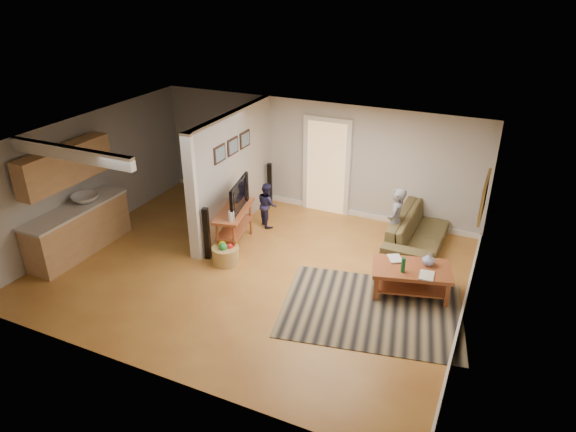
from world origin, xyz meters
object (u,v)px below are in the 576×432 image
object	(u,v)px
tv_console	(235,213)
speaker_left	(207,234)
toddler	(268,225)
toy_basket	(226,254)
coffee_table	(412,273)
child	(392,253)
speaker_right	(270,185)
sofa	(417,247)

from	to	relation	value
tv_console	speaker_left	distance (m)	0.71
toddler	toy_basket	bearing A→B (deg)	133.54
coffee_table	child	distance (m)	1.43
speaker_left	speaker_right	world-z (taller)	speaker_left
coffee_table	toy_basket	bearing A→B (deg)	-172.42
tv_console	toddler	xyz separation A→B (m)	(0.15, 1.12, -0.74)
sofa	speaker_left	xyz separation A→B (m)	(-3.60, -2.10, 0.53)
coffee_table	toddler	xyz separation A→B (m)	(-3.40, 1.30, -0.40)
tv_console	speaker_right	size ratio (longest dim) A/B	1.33
speaker_right	coffee_table	bearing A→B (deg)	-46.99
child	speaker_right	bearing A→B (deg)	-108.11
toy_basket	speaker_right	bearing A→B (deg)	98.37
sofa	tv_console	world-z (taller)	tv_console
speaker_left	toddler	xyz separation A→B (m)	(0.41, 1.74, -0.53)
coffee_table	toddler	distance (m)	3.66
tv_console	toddler	size ratio (longest dim) A/B	1.41
sofa	coffee_table	world-z (taller)	coffee_table
coffee_table	toddler	size ratio (longest dim) A/B	1.50
tv_console	toy_basket	size ratio (longest dim) A/B	2.68
sofa	tv_console	size ratio (longest dim) A/B	1.74
tv_console	sofa	bearing A→B (deg)	11.61
speaker_left	toy_basket	world-z (taller)	speaker_left
toy_basket	toddler	bearing A→B (deg)	89.62
coffee_table	toy_basket	distance (m)	3.45
speaker_right	toddler	bearing A→B (deg)	-83.27
toy_basket	toddler	distance (m)	1.76
coffee_table	speaker_left	bearing A→B (deg)	-173.39
sofa	speaker_left	bearing A→B (deg)	121.16
toy_basket	toddler	world-z (taller)	toddler
coffee_table	toddler	world-z (taller)	coffee_table
coffee_table	speaker_right	distance (m)	4.44
coffee_table	child	size ratio (longest dim) A/B	1.07
toddler	coffee_table	bearing A→B (deg)	-156.93
sofa	toddler	xyz separation A→B (m)	(-3.19, -0.36, 0.00)
coffee_table	toy_basket	size ratio (longest dim) A/B	2.85
speaker_left	child	bearing A→B (deg)	13.12
speaker_left	toddler	distance (m)	1.86
speaker_left	speaker_right	size ratio (longest dim) A/B	1.03
sofa	speaker_left	distance (m)	4.20
tv_console	coffee_table	bearing A→B (deg)	-15.14
speaker_right	tv_console	bearing A→B (deg)	-99.07
sofa	coffee_table	distance (m)	1.72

